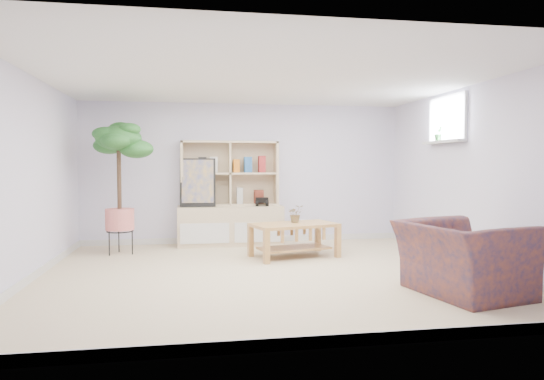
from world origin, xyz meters
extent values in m
cube|color=#CBB689|center=(0.00, 0.00, 0.00)|extent=(5.50, 5.00, 0.01)
cube|color=white|center=(0.00, 0.00, 2.40)|extent=(5.50, 5.00, 0.01)
cube|color=silver|center=(0.00, 2.50, 1.20)|extent=(5.50, 0.01, 2.40)
cube|color=silver|center=(0.00, -2.50, 1.20)|extent=(5.50, 0.01, 2.40)
cube|color=silver|center=(-2.75, 0.00, 1.20)|extent=(0.01, 5.00, 2.40)
cube|color=silver|center=(2.75, 0.00, 1.20)|extent=(0.01, 5.00, 2.40)
cube|color=silver|center=(2.67, 0.60, 1.68)|extent=(0.14, 1.00, 0.04)
imported|color=#217A1D|center=(0.61, 1.11, 0.63)|extent=(0.25, 0.22, 0.26)
imported|color=#162144|center=(1.86, -1.29, 0.43)|extent=(1.24, 1.35, 0.86)
imported|color=#215522|center=(2.67, 0.75, 1.81)|extent=(0.14, 0.13, 0.22)
camera|label=1|loc=(-0.90, -5.88, 1.35)|focal=32.00mm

